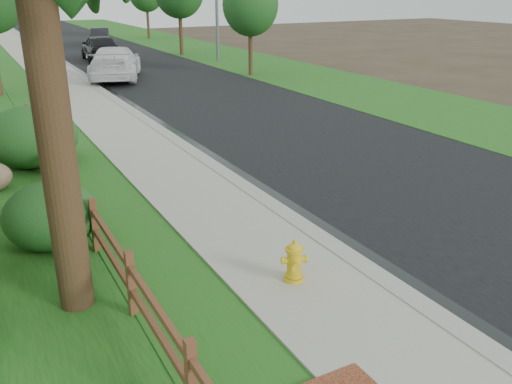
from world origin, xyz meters
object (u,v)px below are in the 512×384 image
ranch_fence (81,201)px  dark_car_mid (100,47)px  white_suv (115,63)px  fire_hydrant (294,262)px

ranch_fence → dark_car_mid: dark_car_mid is taller
white_suv → fire_hydrant: bearing=102.3°
white_suv → dark_car_mid: bearing=-78.0°
fire_hydrant → white_suv: white_suv is taller
white_suv → ranch_fence: bearing=93.1°
dark_car_mid → ranch_fence: bearing=80.5°
fire_hydrant → dark_car_mid: (4.06, 30.67, 0.45)m
white_suv → dark_car_mid: (1.10, 8.04, 0.01)m
fire_hydrant → white_suv: (2.96, 22.64, 0.44)m
white_suv → dark_car_mid: dark_car_mid is taller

